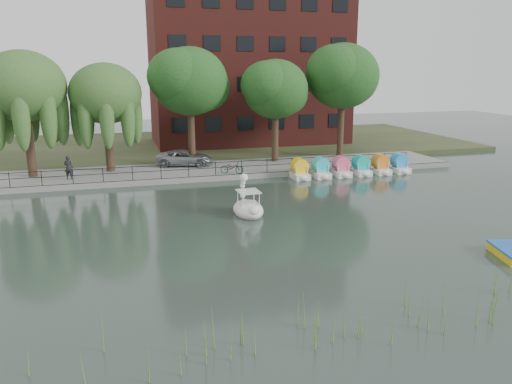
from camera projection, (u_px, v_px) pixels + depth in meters
name	position (u px, v px, depth m)	size (l,w,h in m)	color
ground_plane	(268.00, 237.00, 24.79)	(120.00, 120.00, 0.00)	#3E4B47
promenade	(209.00, 171.00, 39.67)	(40.00, 6.00, 0.40)	gray
kerb	(216.00, 178.00, 36.92)	(40.00, 0.25, 0.40)	gray
land_strip	(185.00, 145.00, 52.74)	(60.00, 22.00, 0.36)	#47512D
railing	(215.00, 165.00, 36.87)	(32.00, 0.05, 1.00)	black
apartment_building	(248.00, 56.00, 52.32)	(20.00, 10.07, 18.00)	#4C1E16
willow_left	(23.00, 86.00, 35.08)	(5.88, 5.88, 9.01)	#473323
willow_mid	(105.00, 94.00, 37.15)	(5.32, 5.32, 8.15)	#473323
broadleaf_center	(190.00, 82.00, 39.60)	(6.00, 6.00, 9.25)	#473323
broadleaf_right	(275.00, 90.00, 41.15)	(5.40, 5.40, 8.32)	#473323
broadleaf_far	(343.00, 76.00, 43.55)	(6.30, 6.30, 9.71)	#473323
minivan	(185.00, 157.00, 40.48)	(5.23, 2.41, 1.46)	gray
bicycle	(232.00, 167.00, 37.51)	(1.72, 0.60, 1.00)	gray
pedestrian	(68.00, 166.00, 35.40)	(0.71, 0.48, 1.98)	black
swan_boat	(248.00, 206.00, 28.43)	(1.70, 2.75, 2.22)	white
pedal_boat_row	(351.00, 168.00, 38.71)	(9.65, 1.70, 1.40)	white
yellow_rowboat	(511.00, 253.00, 22.05)	(1.76, 2.56, 0.43)	yellow
reed_bank	(412.00, 306.00, 16.31)	(24.00, 2.40, 1.20)	#669938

